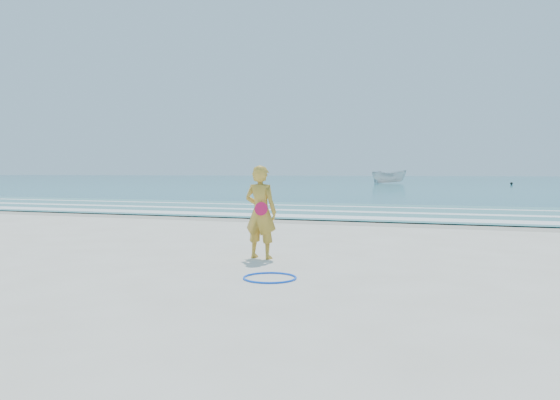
% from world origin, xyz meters
% --- Properties ---
extents(ground, '(400.00, 400.00, 0.00)m').
position_xyz_m(ground, '(0.00, 0.00, 0.00)').
color(ground, silver).
rests_on(ground, ground).
extents(wet_sand, '(400.00, 2.40, 0.00)m').
position_xyz_m(wet_sand, '(0.00, 9.00, 0.00)').
color(wet_sand, '#B2A893').
rests_on(wet_sand, ground).
extents(ocean, '(400.00, 190.00, 0.04)m').
position_xyz_m(ocean, '(0.00, 105.00, 0.02)').
color(ocean, '#19727F').
rests_on(ocean, ground).
extents(shallow, '(400.00, 10.00, 0.01)m').
position_xyz_m(shallow, '(0.00, 14.00, 0.04)').
color(shallow, '#59B7AD').
rests_on(shallow, ocean).
extents(foam_near, '(400.00, 1.40, 0.01)m').
position_xyz_m(foam_near, '(0.00, 10.30, 0.05)').
color(foam_near, white).
rests_on(foam_near, shallow).
extents(foam_mid, '(400.00, 0.90, 0.01)m').
position_xyz_m(foam_mid, '(0.00, 13.20, 0.05)').
color(foam_mid, white).
rests_on(foam_mid, shallow).
extents(foam_far, '(400.00, 0.60, 0.01)m').
position_xyz_m(foam_far, '(0.00, 16.50, 0.05)').
color(foam_far, white).
rests_on(foam_far, shallow).
extents(hoop, '(1.11, 1.11, 0.03)m').
position_xyz_m(hoop, '(2.01, -1.25, 0.02)').
color(hoop, '#0E55FF').
rests_on(hoop, ground).
extents(boat, '(5.30, 3.47, 1.92)m').
position_xyz_m(boat, '(-5.86, 69.46, 1.00)').
color(boat, silver).
rests_on(boat, ocean).
extents(buoy, '(0.36, 0.36, 0.36)m').
position_xyz_m(buoy, '(10.11, 65.97, 0.22)').
color(buoy, black).
rests_on(buoy, ocean).
extents(woman, '(0.73, 0.53, 1.87)m').
position_xyz_m(woman, '(1.12, 0.64, 0.94)').
color(woman, gold).
rests_on(woman, ground).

